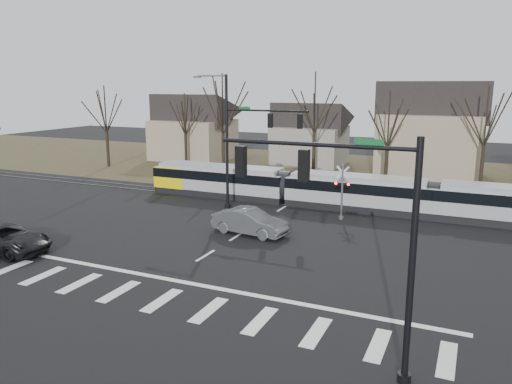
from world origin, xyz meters
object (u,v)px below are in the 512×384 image
at_px(sedan, 250,222).
at_px(rail_crossing_signal, 342,193).
at_px(tram, 356,191).
at_px(suv, 5,239).

distance_m(sedan, rail_crossing_signal, 7.53).
xyz_separation_m(sedan, rail_crossing_signal, (4.45, 5.98, 1.06)).
bearing_deg(rail_crossing_signal, tram, 85.45).
distance_m(sedan, suv, 14.51).
xyz_separation_m(suv, rail_crossing_signal, (15.88, 14.92, 1.10)).
bearing_deg(tram, suv, -131.67).
xyz_separation_m(sedan, suv, (-11.43, -8.94, -0.04)).
distance_m(tram, rail_crossing_signal, 3.24).
bearing_deg(tram, rail_crossing_signal, -94.55).
xyz_separation_m(tram, rail_crossing_signal, (-0.26, -3.21, 0.42)).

